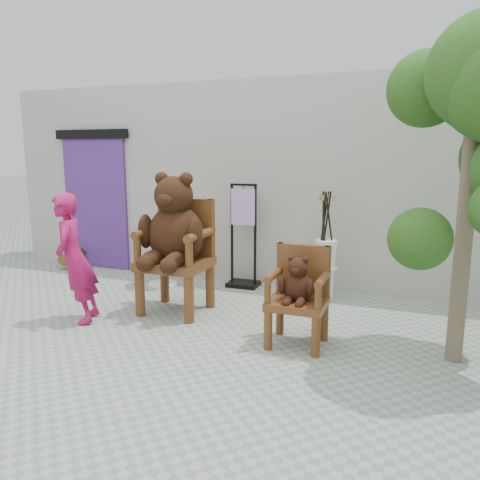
{
  "coord_description": "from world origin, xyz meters",
  "views": [
    {
      "loc": [
        2.07,
        -3.94,
        1.95
      ],
      "look_at": [
        0.18,
        1.06,
        0.95
      ],
      "focal_mm": 35.0,
      "sensor_mm": 36.0,
      "label": 1
    }
  ],
  "objects_px": {
    "chair_big": "(175,234)",
    "chair_small": "(299,289)",
    "person": "(75,259)",
    "display_stand": "(243,247)",
    "cafe_table": "(162,256)",
    "stool_bucket": "(326,253)"
  },
  "relations": [
    {
      "from": "chair_big",
      "to": "person",
      "type": "height_order",
      "value": "chair_big"
    },
    {
      "from": "chair_big",
      "to": "chair_small",
      "type": "bearing_deg",
      "value": -15.27
    },
    {
      "from": "cafe_table",
      "to": "display_stand",
      "type": "distance_m",
      "value": 1.22
    },
    {
      "from": "person",
      "to": "stool_bucket",
      "type": "distance_m",
      "value": 3.16
    },
    {
      "from": "chair_big",
      "to": "cafe_table",
      "type": "xyz_separation_m",
      "value": [
        -0.76,
        0.96,
        -0.53
      ]
    },
    {
      "from": "person",
      "to": "display_stand",
      "type": "height_order",
      "value": "display_stand"
    },
    {
      "from": "stool_bucket",
      "to": "display_stand",
      "type": "bearing_deg",
      "value": 170.69
    },
    {
      "from": "chair_big",
      "to": "chair_small",
      "type": "relative_size",
      "value": 1.71
    },
    {
      "from": "person",
      "to": "cafe_table",
      "type": "relative_size",
      "value": 2.13
    },
    {
      "from": "chair_small",
      "to": "stool_bucket",
      "type": "bearing_deg",
      "value": 90.63
    },
    {
      "from": "chair_small",
      "to": "person",
      "type": "xyz_separation_m",
      "value": [
        -2.56,
        -0.29,
        0.16
      ]
    },
    {
      "from": "chair_small",
      "to": "stool_bucket",
      "type": "height_order",
      "value": "stool_bucket"
    },
    {
      "from": "cafe_table",
      "to": "stool_bucket",
      "type": "bearing_deg",
      "value": 3.93
    },
    {
      "from": "person",
      "to": "cafe_table",
      "type": "xyz_separation_m",
      "value": [
        0.15,
        1.7,
        -0.31
      ]
    },
    {
      "from": "chair_big",
      "to": "cafe_table",
      "type": "bearing_deg",
      "value": 128.38
    },
    {
      "from": "chair_small",
      "to": "person",
      "type": "relative_size",
      "value": 0.68
    },
    {
      "from": "display_stand",
      "to": "stool_bucket",
      "type": "xyz_separation_m",
      "value": [
        1.24,
        -0.2,
        0.06
      ]
    },
    {
      "from": "person",
      "to": "display_stand",
      "type": "bearing_deg",
      "value": 122.95
    },
    {
      "from": "chair_small",
      "to": "cafe_table",
      "type": "distance_m",
      "value": 2.8
    },
    {
      "from": "chair_small",
      "to": "display_stand",
      "type": "height_order",
      "value": "display_stand"
    },
    {
      "from": "chair_big",
      "to": "display_stand",
      "type": "relative_size",
      "value": 1.14
    },
    {
      "from": "chair_big",
      "to": "person",
      "type": "distance_m",
      "value": 1.19
    }
  ]
}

